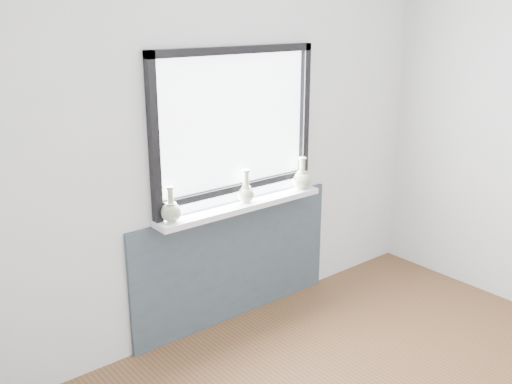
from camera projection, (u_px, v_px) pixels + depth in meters
back_wall at (232, 144)px, 3.88m from camera, size 3.60×0.02×2.60m
apron_panel at (236, 262)px, 4.12m from camera, size 1.70×0.03×0.86m
windowsill at (241, 206)px, 3.93m from camera, size 1.32×0.18×0.04m
window at (235, 124)px, 3.81m from camera, size 1.30×0.06×1.05m
vase_a at (171, 211)px, 3.57m from camera, size 0.13×0.13×0.23m
vase_b at (246, 192)px, 3.94m from camera, size 0.12×0.12×0.23m
vase_c at (302, 179)px, 4.23m from camera, size 0.14×0.14×0.24m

